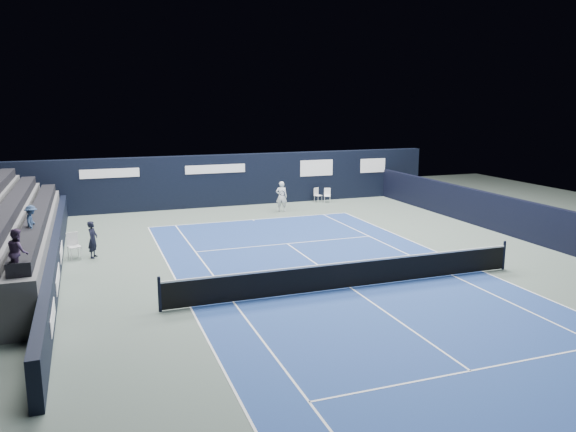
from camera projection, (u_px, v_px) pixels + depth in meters
name	position (u px, v px, depth m)	size (l,w,h in m)	color
ground	(327.00, 271.00, 20.99)	(48.00, 48.00, 0.00)	#4E5D53
court_surface	(351.00, 288.00, 19.14)	(10.97, 23.77, 0.01)	navy
enclosure_wall_right	(488.00, 210.00, 27.99)	(0.30, 22.00, 1.80)	black
folding_chair_back_a	(317.00, 194.00, 35.34)	(0.51, 0.50, 0.90)	silver
folding_chair_back_b	(327.00, 194.00, 35.18)	(0.52, 0.51, 0.90)	white
line_judge_chair	(73.00, 244.00, 22.66)	(0.58, 0.57, 1.05)	silver
line_judge	(93.00, 239.00, 22.72)	(0.55, 0.36, 1.51)	black
court_markings	(351.00, 288.00, 19.14)	(11.03, 23.83, 0.00)	white
tennis_net	(351.00, 274.00, 19.04)	(12.90, 0.10, 1.10)	black
back_sponsor_wall	(231.00, 180.00, 34.03)	(26.00, 0.63, 3.10)	black
side_barrier_left	(57.00, 252.00, 21.36)	(0.33, 22.00, 1.20)	black
tennis_player	(281.00, 196.00, 32.22)	(0.75, 0.93, 1.75)	white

